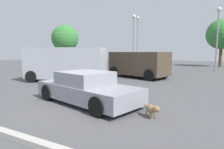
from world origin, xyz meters
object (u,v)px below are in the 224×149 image
Objects in this scene: dog at (152,109)px; light_post_far at (138,33)px; sedan_foreground at (87,88)px; light_post_near at (218,28)px; light_post_mid at (134,32)px; van_white at (66,63)px; suv_dark at (138,64)px.

light_post_far is (-8.03, 19.36, 4.23)m from dog.
light_post_near is (4.20, 16.21, 3.74)m from sedan_foreground.
light_post_near is at bearing 15.35° from light_post_mid.
dog is 17.23m from light_post_near.
van_white is at bearing -125.25° from light_post_near.
sedan_foreground is 0.74× the size of light_post_near.
light_post_near is at bearing 122.04° from dog.
light_post_near reaches higher than dog.
light_post_near reaches higher than sedan_foreground.
dog is 9.26m from suv_dark.
light_post_far reaches higher than van_white.
sedan_foreground is 14.94m from light_post_mid.
light_post_mid is (-6.58, 14.48, 3.83)m from dog.
dog is 0.12× the size of suv_dark.
light_post_near is 8.35m from light_post_mid.
dog is (2.74, -0.48, -0.29)m from sedan_foreground.
light_post_far is at bearing 164.29° from light_post_near.
suv_dark reaches higher than dog.
light_post_far is at bearing 149.60° from dog.
light_post_far is at bearing 106.52° from light_post_mid.
light_post_near is (5.16, 8.23, 3.23)m from suv_dark.
light_post_mid is (-8.05, -2.21, -0.21)m from light_post_near.
van_white is (-7.25, 4.35, 0.94)m from dog.
van_white is at bearing -87.04° from light_post_far.
sedan_foreground is 2.79m from dog.
dog is 0.08× the size of light_post_far.
sedan_foreground is 8.05m from suv_dark.
van_white reaches higher than suv_dark.
van_white is (-4.52, 3.87, 0.65)m from sedan_foreground.
suv_dark is at bearing -149.11° from van_white.
dog is 8.51m from van_white.
light_post_mid is at bearing 151.52° from dog.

